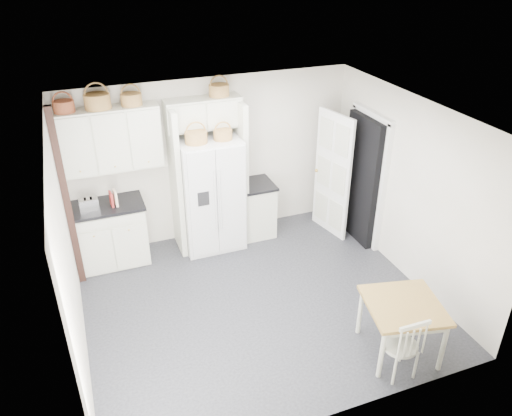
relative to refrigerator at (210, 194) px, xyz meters
name	(u,v)px	position (x,y,z in m)	size (l,w,h in m)	color
floor	(257,301)	(0.15, -1.64, -0.90)	(4.50, 4.50, 0.00)	black
ceiling	(258,118)	(0.15, -1.64, 1.70)	(4.50, 4.50, 0.00)	white
wall_back	(212,160)	(0.15, 0.36, 0.40)	(4.50, 4.50, 0.00)	beige
wall_left	(67,255)	(-2.10, -1.64, 0.40)	(4.00, 4.00, 0.00)	beige
wall_right	(409,190)	(2.40, -1.64, 0.40)	(4.00, 4.00, 0.00)	beige
refrigerator	(210,194)	(0.00, 0.00, 0.00)	(0.93, 0.74, 1.79)	silver
base_cab_left	(111,234)	(-1.55, 0.06, -0.43)	(1.01, 0.64, 0.94)	beige
base_cab_right	(256,209)	(0.78, 0.06, -0.46)	(0.50, 0.59, 0.87)	beige
dining_table	(400,327)	(1.39, -3.09, -0.54)	(0.84, 0.84, 0.70)	olive
windsor_chair	(401,346)	(1.18, -3.39, -0.49)	(0.39, 0.36, 0.80)	beige
counter_left	(106,205)	(-1.55, 0.06, 0.06)	(1.05, 0.68, 0.04)	black
counter_right	(256,184)	(0.78, 0.06, 0.00)	(0.54, 0.63, 0.04)	black
toaster	(89,204)	(-1.78, -0.04, 0.17)	(0.26, 0.15, 0.18)	silver
cookbook_red	(111,199)	(-1.47, -0.02, 0.19)	(0.03, 0.14, 0.22)	maroon
cookbook_cream	(115,198)	(-1.41, -0.02, 0.20)	(0.03, 0.16, 0.23)	beige
basket_upper_a	(64,107)	(-1.87, 0.19, 1.53)	(0.28, 0.28, 0.16)	brown
basket_upper_b	(97,101)	(-1.44, 0.19, 1.56)	(0.35, 0.35, 0.20)	brown
basket_upper_c	(131,99)	(-1.00, 0.19, 1.54)	(0.29, 0.29, 0.17)	brown
basket_bridge_b	(219,90)	(0.26, 0.19, 1.54)	(0.30, 0.30, 0.17)	brown
basket_fridge_a	(196,137)	(-0.19, -0.10, 0.98)	(0.32, 0.32, 0.17)	brown
basket_fridge_b	(223,135)	(0.20, -0.10, 0.97)	(0.27, 0.27, 0.15)	brown
upper_cabinet	(110,139)	(-1.35, 0.19, 1.00)	(1.40, 0.34, 0.90)	beige
bridge_cabinet	(203,113)	(0.00, 0.19, 1.23)	(1.12, 0.34, 0.45)	beige
fridge_panel_left	(176,182)	(-0.51, 0.06, 0.25)	(0.08, 0.60, 2.30)	beige
fridge_panel_right	(240,172)	(0.51, 0.06, 0.25)	(0.08, 0.60, 2.30)	beige
trim_post	(67,201)	(-2.05, -0.29, 0.40)	(0.09, 0.09, 2.60)	black
doorway_void	(363,180)	(2.31, -0.64, 0.13)	(0.18, 0.85, 2.05)	black
door_slab	(332,175)	(1.95, -0.31, 0.13)	(0.80, 0.04, 2.05)	white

